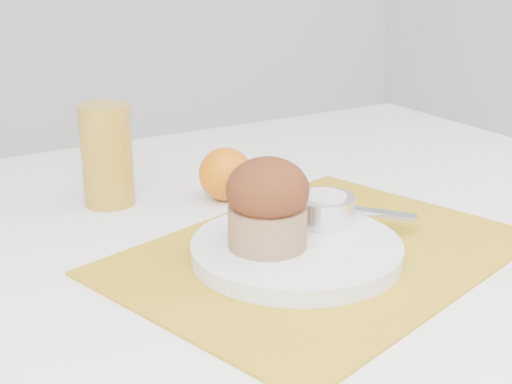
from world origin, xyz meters
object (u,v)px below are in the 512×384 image
orange (225,174)px  juice_glass (107,155)px  plate (296,250)px  muffin (268,204)px

orange → juice_glass: bearing=155.4°
plate → juice_glass: juice_glass is taller
juice_glass → muffin: (0.07, -0.25, 0.00)m
orange → muffin: bearing=-106.2°
plate → orange: bearing=82.7°
muffin → orange: bearing=73.8°
plate → muffin: (-0.03, 0.01, 0.05)m
plate → muffin: muffin is taller
muffin → plate: bearing=-14.0°
plate → juice_glass: size_ratio=1.72×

